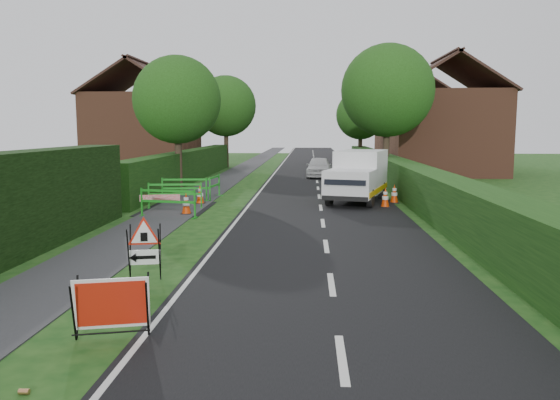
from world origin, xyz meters
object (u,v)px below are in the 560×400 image
object	(u,v)px
red_rect_sign	(112,305)
works_van	(358,175)
triangle_sign	(142,244)
hatchback_car	(319,167)

from	to	relation	value
red_rect_sign	works_van	bearing A→B (deg)	58.61
triangle_sign	hatchback_car	distance (m)	24.42
red_rect_sign	works_van	size ratio (longest dim) A/B	0.23
triangle_sign	works_van	world-z (taller)	works_van
red_rect_sign	triangle_sign	size ratio (longest dim) A/B	1.06
red_rect_sign	works_van	xyz separation A→B (m)	(4.88, 15.39, 0.61)
red_rect_sign	hatchback_car	distance (m)	27.33
red_rect_sign	hatchback_car	size ratio (longest dim) A/B	0.31
red_rect_sign	triangle_sign	distance (m)	3.05
triangle_sign	hatchback_car	bearing A→B (deg)	69.13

